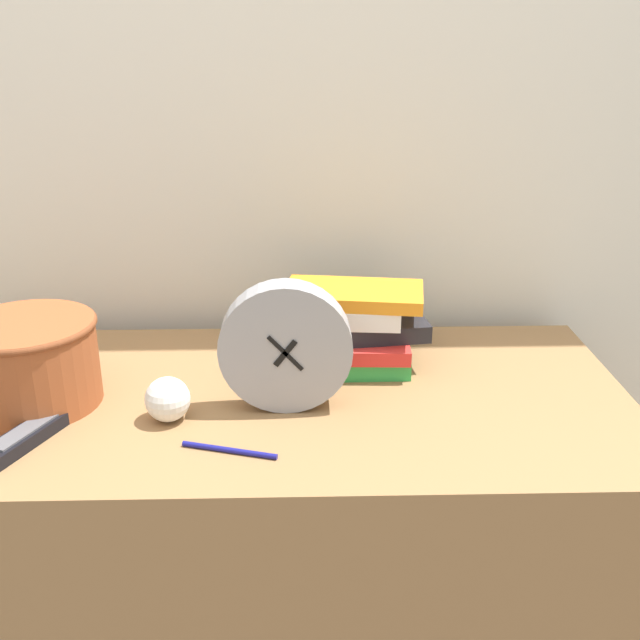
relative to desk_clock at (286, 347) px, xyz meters
name	(u,v)px	position (x,y,z in m)	size (l,w,h in m)	color
wall_back	(213,90)	(-0.14, 0.40, 0.35)	(6.00, 0.04, 2.40)	silver
desk	(216,581)	(-0.14, 0.04, -0.48)	(1.39, 0.57, 0.75)	olive
desk_clock	(286,347)	(0.00, 0.00, 0.00)	(0.20, 0.05, 0.20)	#99999E
book_stack	(349,327)	(0.11, 0.17, -0.04)	(0.26, 0.21, 0.14)	green
basket	(29,360)	(-0.40, 0.03, -0.03)	(0.22, 0.22, 0.14)	#994C28
tv_remote	(34,431)	(-0.37, -0.09, -0.09)	(0.12, 0.20, 0.02)	black
crumpled_paper_ball	(168,399)	(-0.18, -0.04, -0.07)	(0.07, 0.07, 0.07)	white
pen	(229,450)	(-0.08, -0.13, -0.10)	(0.14, 0.05, 0.01)	navy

